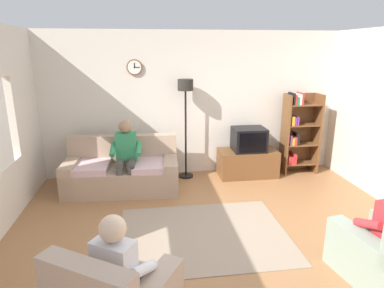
# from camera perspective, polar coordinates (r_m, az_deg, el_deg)

# --- Properties ---
(ground_plane) EXTENTS (12.00, 12.00, 0.00)m
(ground_plane) POSITION_cam_1_polar(r_m,az_deg,el_deg) (4.38, 5.19, -16.73)
(ground_plane) COLOR #9E6B42
(back_wall_assembly) EXTENTS (6.20, 0.17, 2.70)m
(back_wall_assembly) POSITION_cam_1_polar(r_m,az_deg,el_deg) (6.38, 0.09, 6.87)
(back_wall_assembly) COLOR silver
(back_wall_assembly) RESTS_ON ground_plane
(couch) EXTENTS (1.94, 0.98, 0.90)m
(couch) POSITION_cam_1_polar(r_m,az_deg,el_deg) (5.88, -11.91, -4.79)
(couch) COLOR tan
(couch) RESTS_ON ground_plane
(tv_stand) EXTENTS (1.10, 0.56, 0.51)m
(tv_stand) POSITION_cam_1_polar(r_m,az_deg,el_deg) (6.49, 9.49, -3.20)
(tv_stand) COLOR brown
(tv_stand) RESTS_ON ground_plane
(tv) EXTENTS (0.60, 0.49, 0.44)m
(tv) POSITION_cam_1_polar(r_m,az_deg,el_deg) (6.32, 9.75, 0.80)
(tv) COLOR black
(tv) RESTS_ON tv_stand
(bookshelf) EXTENTS (0.68, 0.36, 1.59)m
(bookshelf) POSITION_cam_1_polar(r_m,az_deg,el_deg) (6.76, 17.72, 1.95)
(bookshelf) COLOR brown
(bookshelf) RESTS_ON ground_plane
(floor_lamp) EXTENTS (0.28, 0.28, 1.85)m
(floor_lamp) POSITION_cam_1_polar(r_m,az_deg,el_deg) (6.04, -1.12, 7.30)
(floor_lamp) COLOR black
(floor_lamp) RESTS_ON ground_plane
(area_rug) EXTENTS (2.20, 1.70, 0.01)m
(area_rug) POSITION_cam_1_polar(r_m,az_deg,el_deg) (4.55, 2.00, -15.27)
(area_rug) COLOR gray
(area_rug) RESTS_ON ground_plane
(person_on_couch) EXTENTS (0.53, 0.55, 1.24)m
(person_on_couch) POSITION_cam_1_polar(r_m,az_deg,el_deg) (5.64, -11.28, -1.49)
(person_on_couch) COLOR #338C59
(person_on_couch) RESTS_ON ground_plane
(person_in_left_armchair) EXTENTS (0.61, 0.64, 1.12)m
(person_in_left_armchair) POSITION_cam_1_polar(r_m,az_deg,el_deg) (3.03, -11.94, -19.91)
(person_in_left_armchair) COLOR silver
(person_in_left_armchair) RESTS_ON ground_plane
(person_in_right_armchair) EXTENTS (0.56, 0.58, 1.12)m
(person_in_right_armchair) POSITION_cam_1_polar(r_m,az_deg,el_deg) (4.09, 30.10, -11.81)
(person_in_right_armchair) COLOR red
(person_in_right_armchair) RESTS_ON ground_plane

